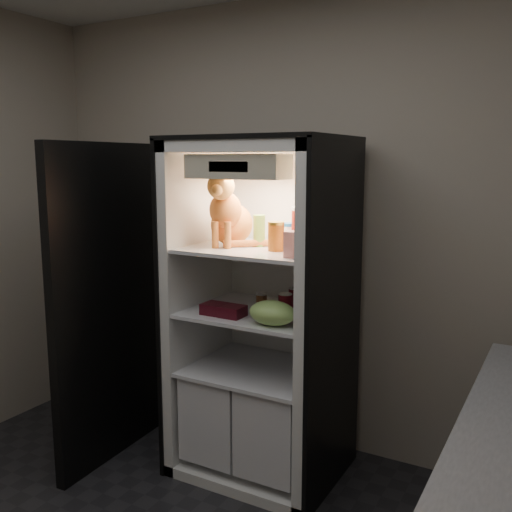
{
  "coord_description": "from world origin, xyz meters",
  "views": [
    {
      "loc": [
        1.47,
        -1.32,
        1.75
      ],
      "look_at": [
        -0.01,
        1.32,
        1.24
      ],
      "focal_mm": 40.0,
      "sensor_mm": 36.0,
      "label": 1
    }
  ],
  "objects": [
    {
      "name": "grape_bag",
      "position": [
        0.2,
        1.11,
        1.0
      ],
      "size": [
        0.25,
        0.18,
        0.12
      ],
      "primitive_type": "ellipsoid",
      "color": "#81B253",
      "rests_on": "refrigerator"
    },
    {
      "name": "parmesan_shaker",
      "position": [
        -0.01,
        1.35,
        1.38
      ],
      "size": [
        0.07,
        0.07,
        0.17
      ],
      "color": "#268D32",
      "rests_on": "refrigerator"
    },
    {
      "name": "room_shell",
      "position": [
        0.0,
        0.0,
        1.62
      ],
      "size": [
        3.6,
        3.6,
        3.6
      ],
      "color": "white",
      "rests_on": "floor"
    },
    {
      "name": "cream_carton",
      "position": [
        0.31,
        1.11,
        1.35
      ],
      "size": [
        0.07,
        0.07,
        0.13
      ],
      "primitive_type": "cube",
      "color": "silver",
      "rests_on": "refrigerator"
    },
    {
      "name": "fridge_door",
      "position": [
        -0.85,
        1.05,
        0.91
      ],
      "size": [
        0.1,
        0.87,
        1.85
      ],
      "rotation": [
        0.0,
        0.0,
        0.05
      ],
      "color": "black",
      "rests_on": "floor"
    },
    {
      "name": "salsa_jar",
      "position": [
        0.14,
        1.26,
        1.37
      ],
      "size": [
        0.09,
        0.09,
        0.15
      ],
      "color": "maroon",
      "rests_on": "refrigerator"
    },
    {
      "name": "pepper_jar",
      "position": [
        0.23,
        1.39,
        1.4
      ],
      "size": [
        0.13,
        0.13,
        0.22
      ],
      "color": "maroon",
      "rests_on": "refrigerator"
    },
    {
      "name": "refrigerator",
      "position": [
        0.0,
        1.38,
        0.79
      ],
      "size": [
        0.9,
        0.72,
        1.88
      ],
      "color": "white",
      "rests_on": "floor"
    },
    {
      "name": "berry_box_right",
      "position": [
        -0.05,
        1.14,
        0.97
      ],
      "size": [
        0.12,
        0.12,
        0.06
      ],
      "primitive_type": "cube",
      "color": "#4E0D18",
      "rests_on": "refrigerator"
    },
    {
      "name": "condiment_jar",
      "position": [
        -0.01,
        1.37,
        0.98
      ],
      "size": [
        0.06,
        0.06,
        0.09
      ],
      "color": "brown",
      "rests_on": "refrigerator"
    },
    {
      "name": "mayo_tub",
      "position": [
        0.09,
        1.49,
        1.35
      ],
      "size": [
        0.09,
        0.09,
        0.12
      ],
      "color": "white",
      "rests_on": "refrigerator"
    },
    {
      "name": "soda_can_a",
      "position": [
        0.17,
        1.42,
        1.0
      ],
      "size": [
        0.07,
        0.07,
        0.13
      ],
      "color": "black",
      "rests_on": "refrigerator"
    },
    {
      "name": "soda_can_c",
      "position": [
        0.2,
        1.24,
        1.01
      ],
      "size": [
        0.07,
        0.07,
        0.13
      ],
      "color": "black",
      "rests_on": "refrigerator"
    },
    {
      "name": "soda_can_b",
      "position": [
        0.26,
        1.38,
        1.01
      ],
      "size": [
        0.07,
        0.07,
        0.13
      ],
      "color": "black",
      "rests_on": "refrigerator"
    },
    {
      "name": "berry_box_left",
      "position": [
        -0.17,
        1.14,
        0.97
      ],
      "size": [
        0.12,
        0.12,
        0.06
      ],
      "primitive_type": "cube",
      "color": "#4E0D18",
      "rests_on": "refrigerator"
    },
    {
      "name": "tabby_cat",
      "position": [
        -0.18,
        1.31,
        1.45
      ],
      "size": [
        0.39,
        0.43,
        0.44
      ],
      "rotation": [
        0.0,
        0.0,
        0.24
      ],
      "color": "#C86119",
      "rests_on": "refrigerator"
    }
  ]
}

